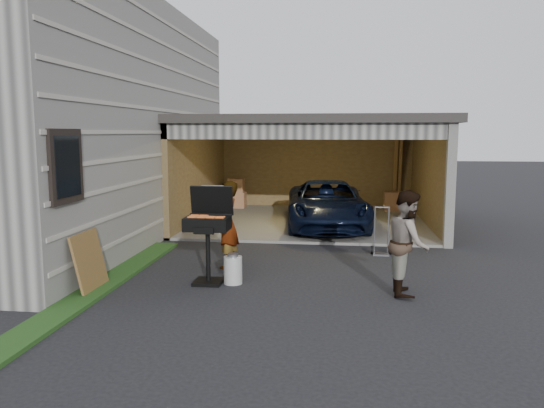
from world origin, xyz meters
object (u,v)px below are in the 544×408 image
(bbq_grill, at_px, (208,227))
(propane_tank, at_px, (233,270))
(woman, at_px, (228,225))
(plywood_panel, at_px, (90,262))
(hand_truck, at_px, (381,245))
(man, at_px, (408,243))
(minivan, at_px, (327,206))

(bbq_grill, bearing_deg, propane_tank, 0.72)
(woman, bearing_deg, propane_tank, 20.16)
(propane_tank, xyz_separation_m, plywood_panel, (-2.15, -0.71, 0.24))
(propane_tank, distance_m, hand_truck, 3.58)
(propane_tank, bearing_deg, bbq_grill, -179.28)
(man, bearing_deg, hand_truck, 5.25)
(minivan, height_order, hand_truck, minivan)
(minivan, distance_m, bbq_grill, 5.54)
(woman, distance_m, man, 3.34)
(plywood_panel, relative_size, hand_truck, 0.96)
(woman, bearing_deg, plywood_panel, -42.47)
(man, relative_size, plywood_panel, 1.69)
(bbq_grill, distance_m, propane_tank, 0.83)
(woman, xyz_separation_m, propane_tank, (0.31, -1.05, -0.58))
(minivan, distance_m, man, 5.60)
(minivan, distance_m, plywood_panel, 6.92)
(minivan, xyz_separation_m, man, (1.38, -5.42, 0.22))
(minivan, bearing_deg, woman, -117.47)
(woman, relative_size, propane_tank, 3.51)
(bbq_grill, relative_size, propane_tank, 3.50)
(woman, distance_m, hand_truck, 3.29)
(man, height_order, bbq_grill, man)
(woman, xyz_separation_m, hand_truck, (2.91, 1.41, -0.61))
(propane_tank, relative_size, hand_truck, 0.46)
(bbq_grill, relative_size, plywood_panel, 1.67)
(minivan, bearing_deg, bbq_grill, -114.26)
(minivan, relative_size, hand_truck, 4.29)
(plywood_panel, bearing_deg, bbq_grill, 22.13)
(hand_truck, bearing_deg, man, -83.64)
(man, distance_m, plywood_panel, 4.98)
(plywood_panel, bearing_deg, propane_tank, 18.36)
(man, height_order, hand_truck, man)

